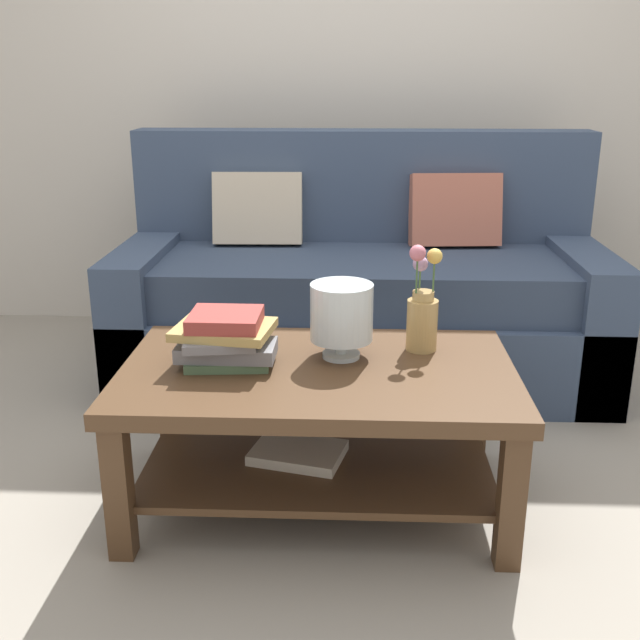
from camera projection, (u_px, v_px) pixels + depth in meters
ground_plane at (346, 460)px, 2.68m from camera, size 10.00×10.00×0.00m
back_wall at (352, 64)px, 3.82m from camera, size 6.40×0.12×2.70m
couch at (360, 294)px, 3.38m from camera, size 2.09×0.90×1.06m
coffee_table at (317, 405)px, 2.32m from camera, size 1.19×0.72×0.46m
book_stack_main at (225, 339)px, 2.28m from camera, size 0.31×0.26×0.17m
glass_hurricane_vase at (342, 314)px, 2.32m from camera, size 0.19×0.19×0.24m
flower_pitcher at (422, 312)px, 2.39m from camera, size 0.10×0.11×0.35m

